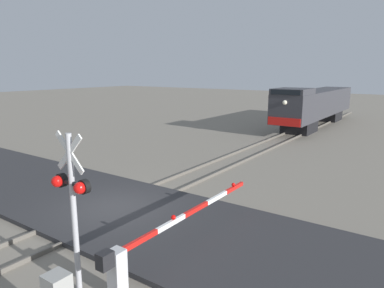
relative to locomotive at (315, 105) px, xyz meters
name	(u,v)px	position (x,y,z in m)	size (l,w,h in m)	color
ground_plane	(116,211)	(0.00, -26.20, -2.10)	(160.00, 160.00, 0.00)	gray
rail_track_left	(103,205)	(-0.72, -26.20, -2.03)	(0.08, 80.00, 0.15)	#59544C
rail_track_right	(129,213)	(0.72, -26.20, -2.03)	(0.08, 80.00, 0.15)	#59544C
road_surface	(116,209)	(0.00, -26.20, -2.02)	(36.00, 5.90, 0.17)	#2D2D30
locomotive	(315,105)	(0.00, 0.00, 0.00)	(2.79, 17.34, 3.94)	black
crossing_signal	(72,196)	(3.06, -30.30, 0.41)	(1.18, 0.33, 4.03)	#ADADB2
crossing_gate	(146,247)	(4.03, -28.85, -1.24)	(0.36, 7.03, 1.34)	silver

